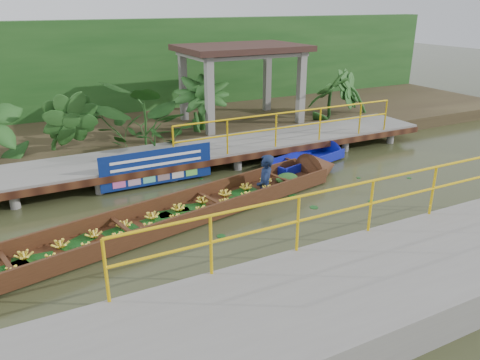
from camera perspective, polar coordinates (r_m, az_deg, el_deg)
name	(u,v)px	position (r m, az deg, el deg)	size (l,w,h in m)	color
ground	(252,210)	(11.17, 1.45, -3.64)	(80.00, 80.00, 0.00)	#32371B
land_strip	(155,129)	(17.67, -10.37, 6.14)	(30.00, 8.00, 0.45)	#302418
far_dock	(197,152)	(13.91, -5.27, 3.43)	(16.00, 2.06, 1.66)	slate
near_dock	(421,273)	(8.72, 21.21, -10.58)	(18.00, 2.40, 1.73)	slate
pavilion	(241,56)	(17.22, 0.18, 14.88)	(4.40, 3.00, 3.00)	slate
foliage_backdrop	(132,72)	(19.70, -12.98, 12.74)	(30.00, 0.80, 4.00)	#194516
vendor_boat	(182,209)	(10.70, -7.03, -3.56)	(11.23, 3.41, 2.31)	#341B0E
moored_blue_boat	(321,156)	(14.81, 9.88, 2.91)	(3.33, 1.65, 0.77)	#0D1699
blue_banner	(157,167)	(12.56, -10.04, 1.61)	(3.04, 0.04, 0.95)	navy
tropical_plants	(199,106)	(15.68, -5.00, 8.93)	(14.52, 1.52, 1.90)	#194516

